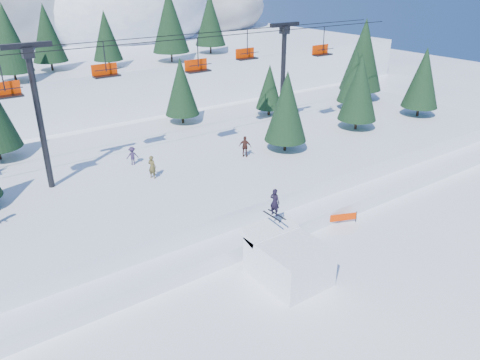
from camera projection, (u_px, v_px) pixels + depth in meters
ground at (308, 295)px, 26.86m from camera, size 160.00×160.00×0.00m
mid_shelf at (163, 174)px, 39.71m from camera, size 70.00×22.00×2.50m
berm at (230, 229)px, 32.57m from camera, size 70.00×6.00×1.10m
jump_kicker at (287, 258)px, 27.94m from camera, size 3.57×4.86×5.32m
chairlift at (171, 77)px, 37.14m from camera, size 46.00×3.21×10.28m
conifer_stand at (188, 100)px, 39.69m from camera, size 61.87×16.70×9.64m
distant_skiers at (146, 162)px, 36.65m from camera, size 32.92×9.59×1.84m
banner_near at (339, 218)px, 34.12m from camera, size 2.65×1.12×0.90m
banner_far at (335, 208)px, 35.49m from camera, size 2.82×0.52×0.90m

